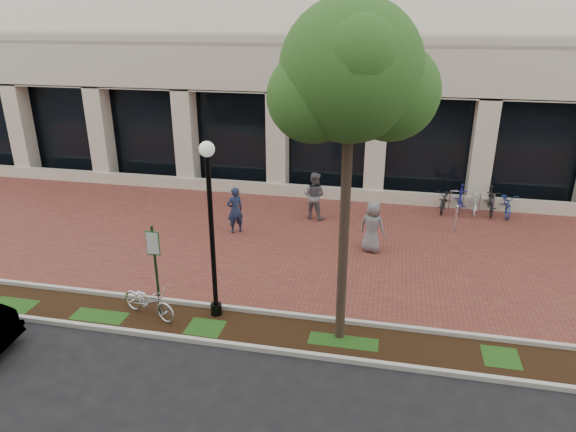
% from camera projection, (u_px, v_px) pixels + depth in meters
% --- Properties ---
extents(ground, '(120.00, 120.00, 0.00)m').
position_uv_depth(ground, '(304.00, 242.00, 17.03)').
color(ground, black).
rests_on(ground, ground).
extents(brick_plaza, '(40.00, 9.00, 0.01)m').
position_uv_depth(brick_plaza, '(304.00, 242.00, 17.03)').
color(brick_plaza, brown).
rests_on(brick_plaza, ground).
extents(planting_strip, '(40.00, 1.50, 0.01)m').
position_uv_depth(planting_strip, '(265.00, 331.00, 12.25)').
color(planting_strip, black).
rests_on(planting_strip, ground).
extents(curb_plaza_side, '(40.00, 0.12, 0.12)m').
position_uv_depth(curb_plaza_side, '(272.00, 313.00, 12.91)').
color(curb_plaza_side, beige).
rests_on(curb_plaza_side, ground).
extents(curb_street_side, '(40.00, 0.12, 0.12)m').
position_uv_depth(curb_street_side, '(256.00, 348.00, 11.54)').
color(curb_street_side, beige).
rests_on(curb_street_side, ground).
extents(parking_sign, '(0.34, 0.07, 2.40)m').
position_uv_depth(parking_sign, '(155.00, 259.00, 12.42)').
color(parking_sign, '#153C1F').
rests_on(parking_sign, ground).
extents(lamppost, '(0.36, 0.36, 4.45)m').
position_uv_depth(lamppost, '(211.00, 222.00, 12.03)').
color(lamppost, black).
rests_on(lamppost, ground).
extents(street_tree, '(3.36, 2.80, 7.46)m').
position_uv_depth(street_tree, '(353.00, 81.00, 9.93)').
color(street_tree, '#463428').
rests_on(street_tree, ground).
extents(locked_bicycle, '(1.77, 1.10, 0.88)m').
position_uv_depth(locked_bicycle, '(149.00, 301.00, 12.72)').
color(locked_bicycle, silver).
rests_on(locked_bicycle, ground).
extents(pedestrian_left, '(0.70, 0.69, 1.64)m').
position_uv_depth(pedestrian_left, '(235.00, 210.00, 17.54)').
color(pedestrian_left, '#1C2746').
rests_on(pedestrian_left, ground).
extents(pedestrian_mid, '(0.99, 0.85, 1.77)m').
position_uv_depth(pedestrian_mid, '(314.00, 196.00, 18.73)').
color(pedestrian_mid, '#5E5E62').
rests_on(pedestrian_mid, ground).
extents(pedestrian_right, '(0.94, 0.77, 1.67)m').
position_uv_depth(pedestrian_right, '(372.00, 227.00, 16.12)').
color(pedestrian_right, slate).
rests_on(pedestrian_right, ground).
extents(bollard, '(0.12, 0.12, 1.02)m').
position_uv_depth(bollard, '(456.00, 218.00, 17.65)').
color(bollard, silver).
rests_on(bollard, ground).
extents(bike_rack_cluster, '(2.99, 1.83, 1.01)m').
position_uv_depth(bike_rack_cluster, '(475.00, 201.00, 19.45)').
color(bike_rack_cluster, black).
rests_on(bike_rack_cluster, ground).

